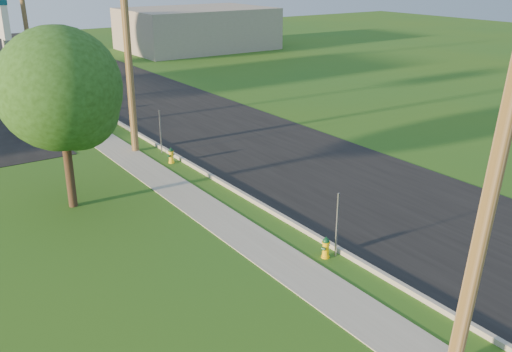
{
  "coord_description": "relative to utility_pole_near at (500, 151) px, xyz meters",
  "views": [
    {
      "loc": [
        -10.08,
        -6.82,
        8.08
      ],
      "look_at": [
        0.0,
        8.0,
        1.4
      ],
      "focal_mm": 40.0,
      "sensor_mm": 36.0,
      "label": 1
    }
  ],
  "objects": [
    {
      "name": "hydrant_far",
      "position": [
        0.64,
        26.16,
        -4.42
      ],
      "size": [
        0.4,
        0.36,
        0.77
      ],
      "color": "#F9D300",
      "rests_on": "ground"
    },
    {
      "name": "utility_pole_mid",
      "position": [
        -0.0,
        18.0,
        0.15
      ],
      "size": [
        1.4,
        0.32,
        9.8
      ],
      "color": "brown",
      "rests_on": "ground"
    },
    {
      "name": "sign_post_near",
      "position": [
        0.85,
        5.2,
        -3.8
      ],
      "size": [
        0.05,
        0.04,
        2.0
      ],
      "primitive_type": "cube",
      "color": "gray",
      "rests_on": "ground"
    },
    {
      "name": "price_pylon",
      "position": [
        -3.9,
        23.5,
        0.63
      ],
      "size": [
        0.34,
        2.04,
        6.85
      ],
      "color": "gray",
      "rests_on": "ground"
    },
    {
      "name": "utility_pole_far",
      "position": [
        -0.0,
        36.0,
        0.0
      ],
      "size": [
        1.4,
        0.32,
        9.5
      ],
      "color": "brown",
      "rests_on": "ground"
    },
    {
      "name": "curb",
      "position": [
        1.1,
        11.0,
        -4.73
      ],
      "size": [
        0.15,
        120.0,
        0.15
      ],
      "primitive_type": "cube",
      "color": "#A19E93",
      "rests_on": "ground"
    },
    {
      "name": "road",
      "position": [
        5.1,
        11.0,
        -4.79
      ],
      "size": [
        8.0,
        120.0,
        0.02
      ],
      "primitive_type": "cube",
      "color": "black",
      "rests_on": "ground"
    },
    {
      "name": "sidewalk",
      "position": [
        -0.65,
        11.0,
        -4.79
      ],
      "size": [
        1.5,
        120.0,
        0.03
      ],
      "primitive_type": "cube",
      "color": "gray",
      "rests_on": "ground"
    },
    {
      "name": "hydrant_mid",
      "position": [
        0.61,
        15.51,
        -4.47
      ],
      "size": [
        0.36,
        0.32,
        0.69
      ],
      "color": "yellow",
      "rests_on": "ground"
    },
    {
      "name": "tree_verge",
      "position": [
        -4.28,
        13.17,
        -0.76
      ],
      "size": [
        4.15,
        4.15,
        6.29
      ],
      "color": "#322017",
      "rests_on": "ground"
    },
    {
      "name": "hydrant_near",
      "position": [
        0.54,
        5.29,
        -4.48
      ],
      "size": [
        0.34,
        0.31,
        0.66
      ],
      "color": "yellow",
      "rests_on": "ground"
    },
    {
      "name": "sign_post_far",
      "position": [
        0.85,
        29.2,
        -3.8
      ],
      "size": [
        0.05,
        0.04,
        2.0
      ],
      "primitive_type": "cube",
      "color": "gray",
      "rests_on": "ground"
    },
    {
      "name": "distant_building",
      "position": [
        18.6,
        46.0,
        -2.8
      ],
      "size": [
        14.0,
        10.0,
        4.0
      ],
      "primitive_type": "cube",
      "color": "gray",
      "rests_on": "ground"
    },
    {
      "name": "utility_pole_near",
      "position": [
        0.0,
        0.0,
        0.0
      ],
      "size": [
        1.4,
        0.32,
        9.48
      ],
      "color": "brown",
      "rests_on": "ground"
    },
    {
      "name": "sign_post_mid",
      "position": [
        0.85,
        17.0,
        -3.8
      ],
      "size": [
        0.05,
        0.04,
        2.0
      ],
      "primitive_type": "cube",
      "color": "gray",
      "rests_on": "ground"
    },
    {
      "name": "ground_plane",
      "position": [
        0.6,
        1.0,
        -4.8
      ],
      "size": [
        140.0,
        140.0,
        0.0
      ],
      "primitive_type": "plane",
      "color": "#275A1C",
      "rests_on": "ground"
    }
  ]
}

